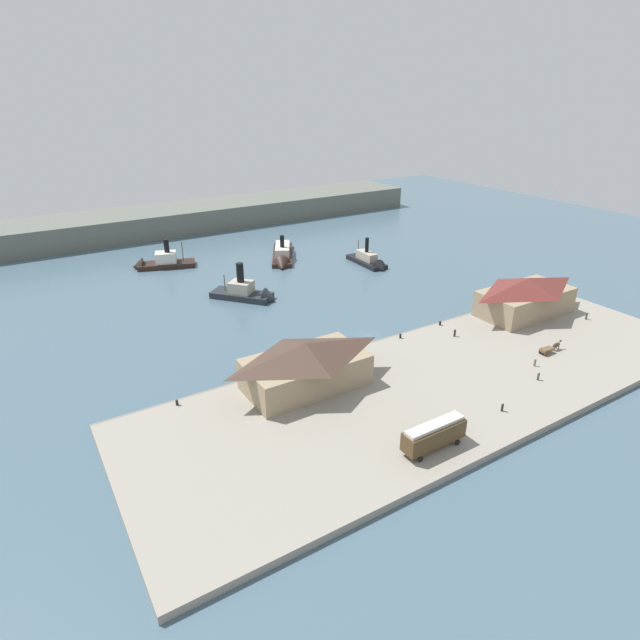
{
  "coord_description": "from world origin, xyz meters",
  "views": [
    {
      "loc": [
        -59.2,
        -76.53,
        47.6
      ],
      "look_at": [
        -6.11,
        9.4,
        2.0
      ],
      "focal_mm": 28.95,
      "sensor_mm": 36.0,
      "label": 1
    }
  ],
  "objects_px": {
    "pedestrian_near_east_shed": "(586,316)",
    "mooring_post_west": "(361,347)",
    "street_tram": "(434,434)",
    "mooring_post_east": "(177,403)",
    "horse_cart": "(551,348)",
    "ferry_shed_central_terminal": "(526,296)",
    "pedestrian_at_waters_edge": "(502,407)",
    "mooring_post_center_east": "(400,336)",
    "ferry_departing_north": "(370,262)",
    "ferry_moored_west": "(159,263)",
    "pedestrian_near_cart": "(535,362)",
    "ferry_shed_customs_shed": "(306,365)",
    "ferry_near_quay": "(282,256)",
    "ferry_outer_harbor": "(248,293)",
    "mooring_post_center_west": "(440,323)",
    "pedestrian_near_west_shed": "(455,333)",
    "pedestrian_walking_east": "(538,376)"
  },
  "relations": [
    {
      "from": "pedestrian_near_east_shed",
      "to": "mooring_post_west",
      "type": "relative_size",
      "value": 1.9
    },
    {
      "from": "street_tram",
      "to": "mooring_post_east",
      "type": "height_order",
      "value": "street_tram"
    },
    {
      "from": "horse_cart",
      "to": "mooring_post_west",
      "type": "distance_m",
      "value": 36.3
    },
    {
      "from": "ferry_shed_central_terminal",
      "to": "pedestrian_at_waters_edge",
      "type": "xyz_separation_m",
      "value": [
        -34.74,
        -23.79,
        -3.59
      ]
    },
    {
      "from": "mooring_post_center_east",
      "to": "ferry_departing_north",
      "type": "distance_m",
      "value": 50.48
    },
    {
      "from": "ferry_moored_west",
      "to": "pedestrian_near_cart",
      "type": "bearing_deg",
      "value": -66.75
    },
    {
      "from": "ferry_shed_customs_shed",
      "to": "mooring_post_west",
      "type": "bearing_deg",
      "value": 20.9
    },
    {
      "from": "ferry_near_quay",
      "to": "ferry_outer_harbor",
      "type": "relative_size",
      "value": 1.53
    },
    {
      "from": "pedestrian_near_east_shed",
      "to": "mooring_post_east",
      "type": "bearing_deg",
      "value": 170.7
    },
    {
      "from": "ferry_shed_customs_shed",
      "to": "mooring_post_west",
      "type": "height_order",
      "value": "ferry_shed_customs_shed"
    },
    {
      "from": "mooring_post_center_east",
      "to": "mooring_post_east",
      "type": "xyz_separation_m",
      "value": [
        -46.09,
        -0.02,
        0.0
      ]
    },
    {
      "from": "mooring_post_west",
      "to": "ferry_shed_customs_shed",
      "type": "bearing_deg",
      "value": -159.1
    },
    {
      "from": "ferry_shed_central_terminal",
      "to": "ferry_moored_west",
      "type": "relative_size",
      "value": 1.18
    },
    {
      "from": "mooring_post_center_west",
      "to": "horse_cart",
      "type": "bearing_deg",
      "value": -65.35
    },
    {
      "from": "ferry_near_quay",
      "to": "ferry_outer_harbor",
      "type": "height_order",
      "value": "ferry_outer_harbor"
    },
    {
      "from": "horse_cart",
      "to": "pedestrian_near_east_shed",
      "type": "xyz_separation_m",
      "value": [
        20.13,
        5.63,
        -0.15
      ]
    },
    {
      "from": "pedestrian_near_west_shed",
      "to": "ferry_departing_north",
      "type": "relative_size",
      "value": 0.11
    },
    {
      "from": "ferry_shed_customs_shed",
      "to": "pedestrian_at_waters_edge",
      "type": "xyz_separation_m",
      "value": [
        22.42,
        -22.76,
        -3.41
      ]
    },
    {
      "from": "pedestrian_near_east_shed",
      "to": "mooring_post_west",
      "type": "xyz_separation_m",
      "value": [
        -50.27,
        14.59,
        -0.33
      ]
    },
    {
      "from": "pedestrian_walking_east",
      "to": "mooring_post_east",
      "type": "xyz_separation_m",
      "value": [
        -55.82,
        25.33,
        -0.27
      ]
    },
    {
      "from": "pedestrian_near_west_shed",
      "to": "mooring_post_center_west",
      "type": "relative_size",
      "value": 1.89
    },
    {
      "from": "ferry_moored_west",
      "to": "ferry_departing_north",
      "type": "bearing_deg",
      "value": -30.07
    },
    {
      "from": "street_tram",
      "to": "pedestrian_near_east_shed",
      "type": "distance_m",
      "value": 61.43
    },
    {
      "from": "ferry_shed_customs_shed",
      "to": "pedestrian_at_waters_edge",
      "type": "height_order",
      "value": "ferry_shed_customs_shed"
    },
    {
      "from": "pedestrian_walking_east",
      "to": "pedestrian_near_cart",
      "type": "relative_size",
      "value": 1.02
    },
    {
      "from": "pedestrian_near_east_shed",
      "to": "mooring_post_center_east",
      "type": "bearing_deg",
      "value": 160.73
    },
    {
      "from": "horse_cart",
      "to": "pedestrian_near_cart",
      "type": "xyz_separation_m",
      "value": [
        -7.11,
        -1.95,
        -0.22
      ]
    },
    {
      "from": "pedestrian_near_west_shed",
      "to": "ferry_moored_west",
      "type": "distance_m",
      "value": 88.22
    },
    {
      "from": "horse_cart",
      "to": "pedestrian_at_waters_edge",
      "type": "height_order",
      "value": "horse_cart"
    },
    {
      "from": "ferry_shed_central_terminal",
      "to": "pedestrian_near_east_shed",
      "type": "height_order",
      "value": "ferry_shed_central_terminal"
    },
    {
      "from": "pedestrian_near_east_shed",
      "to": "ferry_moored_west",
      "type": "bearing_deg",
      "value": 127.72
    },
    {
      "from": "ferry_shed_customs_shed",
      "to": "pedestrian_near_west_shed",
      "type": "height_order",
      "value": "ferry_shed_customs_shed"
    },
    {
      "from": "ferry_shed_customs_shed",
      "to": "ferry_moored_west",
      "type": "distance_m",
      "value": 80.35
    },
    {
      "from": "pedestrian_near_east_shed",
      "to": "mooring_post_center_west",
      "type": "xyz_separation_m",
      "value": [
        -29.42,
        14.61,
        -0.33
      ]
    },
    {
      "from": "horse_cart",
      "to": "pedestrian_near_west_shed",
      "type": "relative_size",
      "value": 3.37
    },
    {
      "from": "street_tram",
      "to": "ferry_near_quay",
      "type": "distance_m",
      "value": 94.91
    },
    {
      "from": "pedestrian_at_waters_edge",
      "to": "ferry_near_quay",
      "type": "bearing_deg",
      "value": 84.34
    },
    {
      "from": "pedestrian_near_east_shed",
      "to": "ferry_shed_customs_shed",
      "type": "bearing_deg",
      "value": 172.7
    },
    {
      "from": "street_tram",
      "to": "ferry_moored_west",
      "type": "bearing_deg",
      "value": 95.02
    },
    {
      "from": "ferry_shed_customs_shed",
      "to": "pedestrian_near_cart",
      "type": "bearing_deg",
      "value": -22.38
    },
    {
      "from": "pedestrian_near_west_shed",
      "to": "pedestrian_at_waters_edge",
      "type": "bearing_deg",
      "value": -119.36
    },
    {
      "from": "pedestrian_walking_east",
      "to": "pedestrian_near_east_shed",
      "type": "relative_size",
      "value": 0.93
    },
    {
      "from": "pedestrian_near_west_shed",
      "to": "mooring_post_center_east",
      "type": "xyz_separation_m",
      "value": [
        -9.96,
        5.19,
        -0.32
      ]
    },
    {
      "from": "ferry_outer_harbor",
      "to": "mooring_post_center_east",
      "type": "bearing_deg",
      "value": -67.18
    },
    {
      "from": "pedestrian_walking_east",
      "to": "ferry_departing_north",
      "type": "distance_m",
      "value": 70.82
    },
    {
      "from": "ferry_shed_customs_shed",
      "to": "ferry_shed_central_terminal",
      "type": "xyz_separation_m",
      "value": [
        57.16,
        1.02,
        0.18
      ]
    },
    {
      "from": "pedestrian_near_cart",
      "to": "ferry_outer_harbor",
      "type": "xyz_separation_m",
      "value": [
        -29.59,
        60.18,
        -0.31
      ]
    },
    {
      "from": "pedestrian_near_cart",
      "to": "ferry_shed_customs_shed",
      "type": "bearing_deg",
      "value": 157.62
    },
    {
      "from": "pedestrian_walking_east",
      "to": "ferry_shed_central_terminal",
      "type": "bearing_deg",
      "value": 43.34
    },
    {
      "from": "ferry_near_quay",
      "to": "mooring_post_center_west",
      "type": "bearing_deg",
      "value": -84.95
    }
  ]
}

